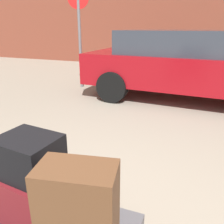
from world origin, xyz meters
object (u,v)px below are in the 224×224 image
Objects in this scene: suitcase_brown_front_left at (79,220)px; parked_car at (188,64)px; duffel_bag_black_topmost_pile at (29,156)px; duffel_bag_maroon_center at (35,198)px; no_parking_sign at (79,28)px.

suitcase_brown_front_left is 0.13× the size of parked_car.
duffel_bag_maroon_center is at bearing -83.80° from duffel_bag_black_topmost_pile.
duffel_bag_maroon_center is 0.24× the size of no_parking_sign.
suitcase_brown_front_left is at bearing -61.90° from no_parking_sign.
parked_car is (0.55, 4.28, -0.05)m from duffel_bag_black_topmost_pile.
parked_car reaches higher than suitcase_brown_front_left.
duffel_bag_maroon_center is at bearing 147.51° from suitcase_brown_front_left.
suitcase_brown_front_left is 1.76× the size of duffel_bag_black_topmost_pile.
duffel_bag_maroon_center is 0.13× the size of parked_car.
no_parking_sign reaches higher than suitcase_brown_front_left.
duffel_bag_black_topmost_pile is 4.92m from no_parking_sign.
suitcase_brown_front_left is 4.44m from parked_car.
suitcase_brown_front_left is at bearing -13.02° from duffel_bag_maroon_center.
no_parking_sign is (-2.05, 4.42, 0.95)m from duffel_bag_maroon_center.
duffel_bag_black_topmost_pile reaches higher than suitcase_brown_front_left.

